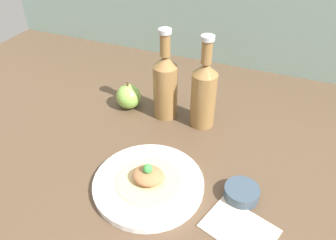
# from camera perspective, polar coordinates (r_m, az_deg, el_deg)

# --- Properties ---
(ground_plane) EXTENTS (1.80, 1.10, 0.04)m
(ground_plane) POSITION_cam_1_polar(r_m,az_deg,el_deg) (0.93, -2.18, -4.39)
(ground_plane) COLOR brown
(plate) EXTENTS (0.26, 0.26, 0.02)m
(plate) POSITION_cam_1_polar(r_m,az_deg,el_deg) (0.79, -3.41, -10.89)
(plate) COLOR white
(plate) RESTS_ON ground_plane
(plated_food) EXTENTS (0.15, 0.15, 0.05)m
(plated_food) POSITION_cam_1_polar(r_m,az_deg,el_deg) (0.78, -3.46, -9.89)
(plated_food) COLOR #D6BC7F
(plated_food) RESTS_ON plate
(cider_bottle_left) EXTENTS (0.07, 0.07, 0.27)m
(cider_bottle_left) POSITION_cam_1_polar(r_m,az_deg,el_deg) (0.96, -0.47, 6.24)
(cider_bottle_left) COLOR olive
(cider_bottle_left) RESTS_ON ground_plane
(cider_bottle_right) EXTENTS (0.07, 0.07, 0.27)m
(cider_bottle_right) POSITION_cam_1_polar(r_m,az_deg,el_deg) (0.93, 6.24, 4.81)
(cider_bottle_right) COLOR olive
(cider_bottle_right) RESTS_ON ground_plane
(apple) EXTENTS (0.08, 0.08, 0.09)m
(apple) POSITION_cam_1_polar(r_m,az_deg,el_deg) (1.04, -6.88, 4.08)
(apple) COLOR #84B74C
(apple) RESTS_ON ground_plane
(napkin) EXTENTS (0.17, 0.15, 0.01)m
(napkin) POSITION_cam_1_polar(r_m,az_deg,el_deg) (0.74, 12.33, -17.90)
(napkin) COLOR beige
(napkin) RESTS_ON ground_plane
(dipping_bowl) EXTENTS (0.08, 0.08, 0.03)m
(dipping_bowl) POSITION_cam_1_polar(r_m,az_deg,el_deg) (0.78, 12.67, -12.27)
(dipping_bowl) COLOR #384756
(dipping_bowl) RESTS_ON ground_plane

